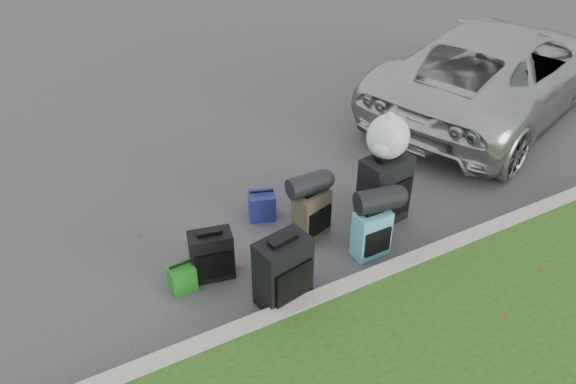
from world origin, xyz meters
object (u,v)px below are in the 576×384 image
suitcase_olive (311,214)px  suitcase_teal (371,234)px  suitcase_small_black (212,255)px  suitcase_large_black_right (384,190)px  tote_navy (262,206)px  suitcase_large_black_left (283,272)px  tote_green (182,278)px  suv (498,69)px

suitcase_olive → suitcase_teal: suitcase_olive is taller
suitcase_small_black → suitcase_large_black_right: suitcase_large_black_right is taller
suitcase_small_black → tote_navy: size_ratio=1.66×
suitcase_large_black_left → suitcase_small_black: bearing=115.3°
suitcase_small_black → tote_navy: (0.90, 0.67, -0.11)m
suitcase_olive → suitcase_large_black_right: 0.90m
tote_green → suitcase_olive: bearing=2.6°
suv → suitcase_large_black_right: (-3.29, -1.55, -0.27)m
suitcase_olive → suitcase_small_black: bearing=169.1°
suitcase_small_black → suitcase_teal: same height
suitcase_small_black → suitcase_large_black_right: (2.14, -0.05, 0.15)m
suitcase_teal → tote_green: (-2.01, 0.45, -0.13)m
suitcase_small_black → tote_green: bearing=-161.0°
suitcase_large_black_right → suv: bearing=17.5°
suv → suitcase_large_black_left: 5.41m
suitcase_teal → tote_green: size_ratio=1.91×
suv → suitcase_large_black_left: size_ratio=6.67×
suitcase_olive → suitcase_large_black_left: bearing=-151.1°
suitcase_small_black → tote_navy: 1.13m
suv → tote_navy: 4.64m
suv → suitcase_olive: 4.41m
suitcase_teal → suitcase_large_black_right: 0.67m
suv → suitcase_small_black: suv is taller
suitcase_olive → tote_navy: bearing=107.0°
suitcase_small_black → suitcase_teal: size_ratio=1.00×
suitcase_large_black_right → tote_green: bearing=172.2°
suitcase_teal → suitcase_large_black_right: (0.48, 0.44, 0.15)m
suitcase_large_black_left → suitcase_teal: size_ratio=1.37×
suitcase_large_black_left → tote_navy: bearing=61.7°
suitcase_large_black_left → tote_green: 1.07m
suitcase_large_black_left → suitcase_large_black_right: bearing=9.6°
suitcase_large_black_right → tote_green: size_ratio=2.95×
tote_green → suv: bearing=11.9°
suv → tote_green: (-5.78, -1.54, -0.56)m
suitcase_teal → tote_navy: 1.39m
suitcase_large_black_left → tote_navy: 1.41m
tote_navy → suitcase_large_black_left: bearing=-88.2°
suitcase_large_black_left → suitcase_teal: (1.18, 0.17, -0.10)m
suitcase_small_black → suitcase_teal: (1.66, -0.49, -0.00)m
suv → suitcase_teal: (-3.77, -1.99, -0.42)m
suitcase_olive → tote_green: suitcase_olive is taller
suitcase_teal → suitcase_large_black_left: bearing=-171.9°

